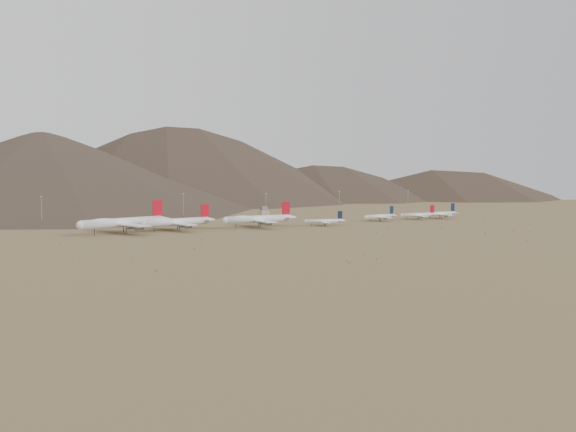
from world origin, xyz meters
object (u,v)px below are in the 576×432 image
widebody_centre (177,222)px  widebody_east (258,219)px  narrowbody_b (380,216)px  control_tower (264,213)px  widebody_west (124,222)px  narrowbody_a (325,221)px

widebody_centre → widebody_east: (66.95, -4.67, 0.31)m
narrowbody_b → control_tower: (-84.31, 80.18, 0.86)m
widebody_centre → control_tower: (111.33, 83.74, -1.47)m
widebody_west → narrowbody_a: (165.07, -13.89, -4.11)m
widebody_centre → control_tower: size_ratio=5.42×
widebody_centre → widebody_east: size_ratio=0.94×
narrowbody_b → control_tower: narrowbody_b is taller
control_tower → widebody_centre: bearing=-143.1°
narrowbody_b → widebody_centre: bearing=172.2°
widebody_west → narrowbody_a: bearing=-26.1°
narrowbody_b → control_tower: 116.35m
narrowbody_b → narrowbody_a: bearing=-173.6°
narrowbody_a → narrowbody_b: 74.45m
widebody_east → control_tower: 98.93m
widebody_east → narrowbody_b: (128.68, 8.22, -2.63)m
widebody_centre → narrowbody_b: size_ratio=1.57×
narrowbody_a → control_tower: size_ratio=3.09×
widebody_east → widebody_west: bearing=175.2°
widebody_east → widebody_centre: bearing=172.6°
widebody_west → control_tower: widebody_west is taller
widebody_west → narrowbody_b: (236.90, 5.72, -3.69)m
widebody_east → narrowbody_b: widebody_east is taller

